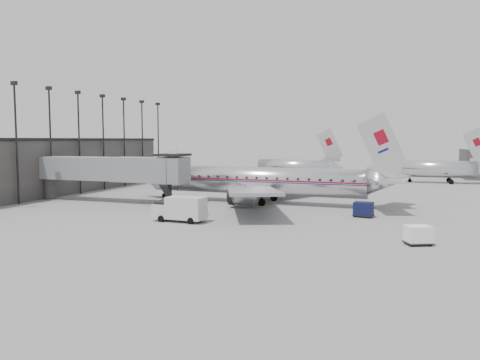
{
  "coord_description": "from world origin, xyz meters",
  "views": [
    {
      "loc": [
        17.65,
        -48.01,
        8.13
      ],
      "look_at": [
        -0.65,
        5.32,
        3.2
      ],
      "focal_mm": 35.0,
      "sensor_mm": 36.0,
      "label": 1
    }
  ],
  "objects_px": {
    "airliner": "(259,181)",
    "baggage_cart_navy": "(363,209)",
    "service_van": "(180,208)",
    "baggage_cart_white": "(418,235)",
    "ramp_worker": "(203,207)"
  },
  "relations": [
    {
      "from": "airliner",
      "to": "baggage_cart_navy",
      "type": "xyz_separation_m",
      "value": [
        13.45,
        -6.97,
        -1.99
      ]
    },
    {
      "from": "airliner",
      "to": "baggage_cart_navy",
      "type": "height_order",
      "value": "airliner"
    },
    {
      "from": "service_van",
      "to": "baggage_cart_navy",
      "type": "height_order",
      "value": "service_van"
    },
    {
      "from": "baggage_cart_navy",
      "to": "baggage_cart_white",
      "type": "bearing_deg",
      "value": -59.94
    },
    {
      "from": "airliner",
      "to": "ramp_worker",
      "type": "height_order",
      "value": "airliner"
    },
    {
      "from": "baggage_cart_navy",
      "to": "service_van",
      "type": "bearing_deg",
      "value": -145.42
    },
    {
      "from": "airliner",
      "to": "ramp_worker",
      "type": "bearing_deg",
      "value": -101.49
    },
    {
      "from": "baggage_cart_white",
      "to": "ramp_worker",
      "type": "relative_size",
      "value": 1.28
    },
    {
      "from": "service_van",
      "to": "ramp_worker",
      "type": "distance_m",
      "value": 4.33
    },
    {
      "from": "baggage_cart_navy",
      "to": "baggage_cart_white",
      "type": "distance_m",
      "value": 12.99
    },
    {
      "from": "baggage_cart_navy",
      "to": "ramp_worker",
      "type": "relative_size",
      "value": 1.2
    },
    {
      "from": "service_van",
      "to": "ramp_worker",
      "type": "height_order",
      "value": "service_van"
    },
    {
      "from": "airliner",
      "to": "service_van",
      "type": "distance_m",
      "value": 16.09
    },
    {
      "from": "airliner",
      "to": "ramp_worker",
      "type": "xyz_separation_m",
      "value": [
        -2.87,
        -11.37,
        -1.92
      ]
    },
    {
      "from": "baggage_cart_navy",
      "to": "ramp_worker",
      "type": "height_order",
      "value": "ramp_worker"
    }
  ]
}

